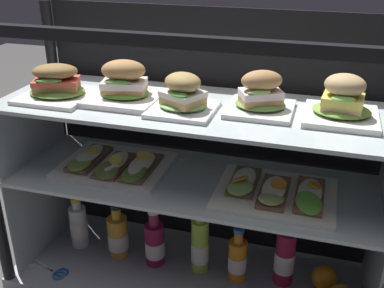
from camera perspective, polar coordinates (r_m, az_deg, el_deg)
name	(u,v)px	position (r m, az deg, el deg)	size (l,w,h in m)	color
ground_plane	(192,284)	(1.66, 0.00, -16.85)	(6.00, 6.00, 0.02)	#464644
case_base_deck	(192,276)	(1.64, 0.00, -16.03)	(1.19, 0.44, 0.04)	#9A9EA9
case_frame	(201,140)	(1.47, 1.18, 0.48)	(1.19, 0.44, 0.89)	black
riser_lower_tier	(192,229)	(1.52, 0.00, -10.48)	(1.12, 0.37, 0.35)	silver
shelf_lower_glass	(192,181)	(1.43, 0.00, -4.60)	(1.13, 0.38, 0.01)	silver
riser_upper_tier	(192,146)	(1.37, 0.00, -0.22)	(1.12, 0.37, 0.23)	silver
shelf_upper_glass	(192,108)	(1.32, 0.00, 4.49)	(1.13, 0.38, 0.01)	silver
plated_roll_sandwich_center	(57,86)	(1.44, -16.37, 6.93)	(0.20, 0.20, 0.10)	white
plated_roll_sandwich_far_left	(124,86)	(1.37, -8.36, 7.10)	(0.20, 0.20, 0.12)	white
plated_roll_sandwich_near_left_corner	(183,97)	(1.27, -1.14, 5.86)	(0.18, 0.18, 0.11)	white
plated_roll_sandwich_mid_left	(261,97)	(1.28, 8.48, 5.78)	(0.18, 0.18, 0.12)	white
plated_roll_sandwich_near_right_corner	(342,104)	(1.27, 18.08, 4.76)	(0.19, 0.19, 0.12)	white
open_sandwich_tray_near_right_corner	(114,164)	(1.49, -9.58, -2.47)	(0.34, 0.27, 0.06)	white
open_sandwich_tray_center	(276,192)	(1.35, 10.29, -5.86)	(0.34, 0.27, 0.05)	white
juice_bottle_back_center	(79,226)	(1.75, -13.80, -9.75)	(0.06, 0.06, 0.20)	white
juice_bottle_tucked_behind	(118,236)	(1.68, -9.13, -11.15)	(0.07, 0.07, 0.21)	gold
juice_bottle_near_post	(155,243)	(1.62, -4.63, -12.10)	(0.07, 0.07, 0.21)	#921A45
juice_bottle_back_right	(200,245)	(1.58, 0.99, -12.38)	(0.06, 0.06, 0.25)	#AED946
juice_bottle_front_fourth	(237,259)	(1.56, 5.63, -13.97)	(0.06, 0.06, 0.20)	orange
juice_bottle_front_left_end	(285,256)	(1.56, 11.39, -13.44)	(0.07, 0.07, 0.25)	#A11D40
orange_fruit_near_left_post	(324,278)	(1.60, 16.01, -15.61)	(0.08, 0.08, 0.08)	orange
kitchen_scissors	(56,272)	(1.68, -16.39, -14.94)	(0.16, 0.08, 0.01)	silver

